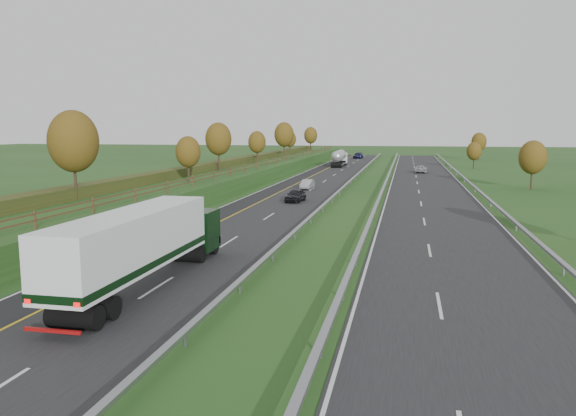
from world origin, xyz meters
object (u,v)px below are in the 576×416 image
at_px(box_lorry, 143,243).
at_px(road_tanker, 339,158).
at_px(car_dark_near, 296,195).
at_px(car_silver_mid, 307,184).
at_px(car_small_far, 358,156).
at_px(car_oncoming, 421,169).

height_order(box_lorry, road_tanker, box_lorry).
bearing_deg(box_lorry, car_dark_near, 88.36).
xyz_separation_m(road_tanker, car_silver_mid, (1.29, -47.51, -1.19)).
relative_size(car_small_far, car_oncoming, 1.13).
bearing_deg(car_silver_mid, car_oncoming, 66.52).
xyz_separation_m(road_tanker, car_small_far, (1.31, 32.94, -1.05)).
distance_m(car_dark_near, car_small_far, 93.74).
xyz_separation_m(box_lorry, car_dark_near, (1.00, 34.97, -1.59)).
distance_m(road_tanker, car_oncoming, 22.75).
relative_size(box_lorry, car_dark_near, 3.94).
distance_m(car_silver_mid, car_oncoming, 35.94).
bearing_deg(road_tanker, car_oncoming, -41.82).
bearing_deg(car_dark_near, car_oncoming, 77.22).
distance_m(box_lorry, car_oncoming, 82.13).
bearing_deg(car_silver_mid, road_tanker, 93.87).
height_order(car_dark_near, car_oncoming, car_dark_near).
bearing_deg(road_tanker, car_dark_near, -87.82).
xyz_separation_m(car_dark_near, car_silver_mid, (-1.02, 13.28, -0.07)).
height_order(car_small_far, car_oncoming, car_small_far).
height_order(box_lorry, car_small_far, box_lorry).
distance_m(car_small_far, car_oncoming, 50.56).
xyz_separation_m(car_dark_near, car_small_far, (-1.00, 93.73, 0.07)).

